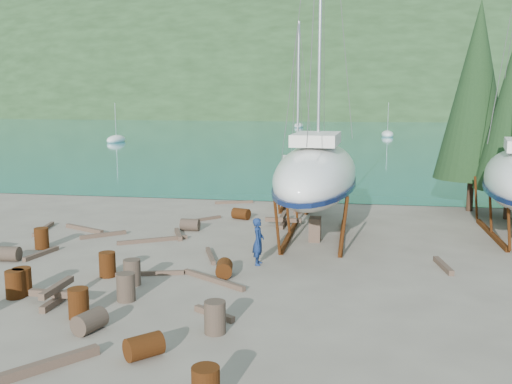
# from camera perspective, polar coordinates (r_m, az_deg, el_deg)

# --- Properties ---
(ground) EXTENTS (600.00, 600.00, 0.00)m
(ground) POSITION_cam_1_polar(r_m,az_deg,el_deg) (20.55, -3.41, -8.29)
(ground) COLOR #665D51
(ground) RESTS_ON ground
(bay_water) EXTENTS (700.00, 700.00, 0.00)m
(bay_water) POSITION_cam_1_polar(r_m,az_deg,el_deg) (334.16, 9.11, 8.03)
(bay_water) COLOR #1A7683
(bay_water) RESTS_ON ground
(far_hill) EXTENTS (800.00, 360.00, 110.00)m
(far_hill) POSITION_cam_1_polar(r_m,az_deg,el_deg) (339.16, 9.13, 8.04)
(far_hill) COLOR #1E3118
(far_hill) RESTS_ON ground
(far_house_left) EXTENTS (6.60, 5.60, 5.60)m
(far_house_left) POSITION_cam_1_polar(r_m,az_deg,el_deg) (218.83, -7.43, 8.27)
(far_house_left) COLOR beige
(far_house_left) RESTS_ON ground
(far_house_center) EXTENTS (6.60, 5.60, 5.60)m
(far_house_center) POSITION_cam_1_polar(r_m,az_deg,el_deg) (210.53, 3.14, 8.30)
(far_house_center) COLOR beige
(far_house_center) RESTS_ON ground
(far_house_right) EXTENTS (6.60, 5.60, 5.60)m
(far_house_right) POSITION_cam_1_polar(r_m,az_deg,el_deg) (210.65, 16.91, 7.92)
(far_house_right) COLOR beige
(far_house_right) RESTS_ON ground
(cypress_back_left) EXTENTS (4.14, 4.14, 11.50)m
(cypress_back_left) POSITION_cam_1_polar(r_m,az_deg,el_deg) (33.71, 21.18, 9.42)
(cypress_back_left) COLOR black
(cypress_back_left) RESTS_ON ground
(moored_boat_left) EXTENTS (2.00, 5.00, 6.05)m
(moored_boat_left) POSITION_cam_1_polar(r_m,az_deg,el_deg) (86.48, -13.81, 5.10)
(moored_boat_left) COLOR white
(moored_boat_left) RESTS_ON ground
(moored_boat_mid) EXTENTS (2.00, 5.00, 6.05)m
(moored_boat_mid) POSITION_cam_1_polar(r_m,az_deg,el_deg) (99.40, 13.01, 5.63)
(moored_boat_mid) COLOR white
(moored_boat_mid) RESTS_ON ground
(moored_boat_far) EXTENTS (2.00, 5.00, 6.05)m
(moored_boat_far) POSITION_cam_1_polar(r_m,az_deg,el_deg) (129.81, 4.28, 6.62)
(moored_boat_far) COLOR white
(moored_boat_far) RESTS_ON ground
(large_sailboat_near) EXTENTS (3.91, 11.75, 18.29)m
(large_sailboat_near) POSITION_cam_1_polar(r_m,az_deg,el_deg) (25.49, 6.09, 1.88)
(large_sailboat_near) COLOR white
(large_sailboat_near) RESTS_ON ground
(small_sailboat_shore) EXTENTS (4.13, 6.86, 10.48)m
(small_sailboat_shore) POSITION_cam_1_polar(r_m,az_deg,el_deg) (32.63, 4.08, 1.36)
(small_sailboat_shore) COLOR white
(small_sailboat_shore) RESTS_ON ground
(worker) EXTENTS (0.44, 0.66, 1.79)m
(worker) POSITION_cam_1_polar(r_m,az_deg,el_deg) (21.57, 0.23, -4.96)
(worker) COLOR #122450
(worker) RESTS_ON ground
(drum_0) EXTENTS (0.58, 0.58, 0.88)m
(drum_0) POSITION_cam_1_polar(r_m,az_deg,el_deg) (19.68, -22.96, -8.49)
(drum_0) COLOR #5B2A0F
(drum_0) RESTS_ON ground
(drum_1) EXTENTS (0.82, 1.01, 0.58)m
(drum_1) POSITION_cam_1_polar(r_m,az_deg,el_deg) (16.32, -16.29, -12.31)
(drum_1) COLOR #2D2823
(drum_1) RESTS_ON ground
(drum_3) EXTENTS (0.58, 0.58, 0.88)m
(drum_3) POSITION_cam_1_polar(r_m,az_deg,el_deg) (17.29, -17.32, -10.59)
(drum_3) COLOR #5B2A0F
(drum_3) RESTS_ON ground
(drum_4) EXTENTS (1.02, 0.84, 0.58)m
(drum_4) POSITION_cam_1_polar(r_m,az_deg,el_deg) (29.79, -1.51, -2.19)
(drum_4) COLOR #5B2A0F
(drum_4) RESTS_ON ground
(drum_5) EXTENTS (0.58, 0.58, 0.88)m
(drum_5) POSITION_cam_1_polar(r_m,az_deg,el_deg) (19.79, -12.29, -7.86)
(drum_5) COLOR #2D2823
(drum_5) RESTS_ON ground
(drum_6) EXTENTS (0.73, 0.97, 0.58)m
(drum_6) POSITION_cam_1_polar(r_m,az_deg,el_deg) (20.32, -3.20, -7.64)
(drum_6) COLOR #5B2A0F
(drum_6) RESTS_ON ground
(drum_8) EXTENTS (0.58, 0.58, 0.88)m
(drum_8) POSITION_cam_1_polar(r_m,az_deg,el_deg) (25.57, -20.65, -4.36)
(drum_8) COLOR #5B2A0F
(drum_8) RESTS_ON ground
(drum_9) EXTENTS (0.88, 0.58, 0.58)m
(drum_9) POSITION_cam_1_polar(r_m,az_deg,el_deg) (27.38, -6.61, -3.27)
(drum_9) COLOR #2D2823
(drum_9) RESTS_ON ground
(drum_10) EXTENTS (0.58, 0.58, 0.88)m
(drum_10) POSITION_cam_1_polar(r_m,az_deg,el_deg) (19.88, -22.34, -8.26)
(drum_10) COLOR #5B2A0F
(drum_10) RESTS_ON ground
(drum_12) EXTENTS (1.03, 1.04, 0.58)m
(drum_12) POSITION_cam_1_polar(r_m,az_deg,el_deg) (14.50, -11.13, -14.91)
(drum_12) COLOR #5B2A0F
(drum_12) RESTS_ON ground
(drum_14) EXTENTS (0.58, 0.58, 0.88)m
(drum_14) POSITION_cam_1_polar(r_m,az_deg,el_deg) (20.91, -14.64, -7.02)
(drum_14) COLOR #5B2A0F
(drum_14) RESTS_ON ground
(drum_15) EXTENTS (0.92, 0.65, 0.58)m
(drum_15) POSITION_cam_1_polar(r_m,az_deg,el_deg) (24.13, -23.54, -5.69)
(drum_15) COLOR #2D2823
(drum_15) RESTS_ON ground
(drum_16) EXTENTS (0.58, 0.58, 0.88)m
(drum_16) POSITION_cam_1_polar(r_m,az_deg,el_deg) (18.33, -12.87, -9.26)
(drum_16) COLOR #2D2823
(drum_16) RESTS_ON ground
(drum_17) EXTENTS (0.58, 0.58, 0.88)m
(drum_17) POSITION_cam_1_polar(r_m,az_deg,el_deg) (15.59, -4.12, -12.39)
(drum_17) COLOR #2D2823
(drum_17) RESTS_ON ground
(timber_0) EXTENTS (1.60, 1.77, 0.14)m
(timber_0) POSITION_cam_1_polar(r_m,az_deg,el_deg) (29.58, -5.37, -2.74)
(timber_0) COLOR brown
(timber_0) RESTS_ON ground
(timber_1) EXTENTS (0.49, 1.98, 0.19)m
(timber_1) POSITION_cam_1_polar(r_m,az_deg,el_deg) (22.40, 18.23, -7.01)
(timber_1) COLOR brown
(timber_1) RESTS_ON ground
(timber_2) EXTENTS (2.40, 1.27, 0.19)m
(timber_2) POSITION_cam_1_polar(r_m,az_deg,el_deg) (28.44, -16.80, -3.54)
(timber_2) COLOR brown
(timber_2) RESTS_ON ground
(timber_3) EXTENTS (2.55, 0.86, 0.15)m
(timber_3) POSITION_cam_1_polar(r_m,az_deg,el_deg) (20.82, -10.85, -8.00)
(timber_3) COLOR brown
(timber_3) RESTS_ON ground
(timber_4) EXTENTS (1.70, 1.53, 0.17)m
(timber_4) POSITION_cam_1_polar(r_m,az_deg,el_deg) (26.98, -15.02, -4.16)
(timber_4) COLOR brown
(timber_4) RESTS_ON ground
(timber_5) EXTENTS (2.54, 1.75, 0.16)m
(timber_5) POSITION_cam_1_polar(r_m,az_deg,el_deg) (19.80, -4.28, -8.74)
(timber_5) COLOR brown
(timber_5) RESTS_ON ground
(timber_6) EXTENTS (1.10, 1.86, 0.19)m
(timber_6) POSITION_cam_1_polar(r_m,az_deg,el_deg) (31.89, 4.89, -1.82)
(timber_6) COLOR brown
(timber_6) RESTS_ON ground
(timber_7) EXTENTS (1.37, 0.92, 0.17)m
(timber_7) POSITION_cam_1_polar(r_m,az_deg,el_deg) (16.81, -4.20, -12.05)
(timber_7) COLOR brown
(timber_7) RESTS_ON ground
(timber_8) EXTENTS (0.91, 1.84, 0.19)m
(timber_8) POSITION_cam_1_polar(r_m,az_deg,el_deg) (26.37, -7.78, -4.21)
(timber_8) COLOR brown
(timber_8) RESTS_ON ground
(timber_9) EXTENTS (2.22, 0.93, 0.15)m
(timber_9) POSITION_cam_1_polar(r_m,az_deg,el_deg) (34.36, -2.20, -1.03)
(timber_9) COLOR brown
(timber_9) RESTS_ON ground
(timber_10) EXTENTS (2.73, 1.77, 0.16)m
(timber_10) POSITION_cam_1_polar(r_m,az_deg,el_deg) (25.53, -10.29, -4.75)
(timber_10) COLOR brown
(timber_10) RESTS_ON ground
(timber_11) EXTENTS (0.92, 2.10, 0.15)m
(timber_11) POSITION_cam_1_polar(r_m,az_deg,el_deg) (22.76, -4.58, -6.37)
(timber_11) COLOR brown
(timber_11) RESTS_ON ground
(timber_12) EXTENTS (0.51, 1.92, 0.17)m
(timber_12) POSITION_cam_1_polar(r_m,az_deg,el_deg) (24.50, -20.68, -5.79)
(timber_12) COLOR brown
(timber_12) RESTS_ON ground
(timber_16) EXTENTS (1.84, 2.26, 0.23)m
(timber_16) POSITION_cam_1_polar(r_m,az_deg,el_deg) (14.57, -20.46, -15.98)
(timber_16) COLOR brown
(timber_16) RESTS_ON ground
(timber_17) EXTENTS (0.66, 2.60, 0.16)m
(timber_17) POSITION_cam_1_polar(r_m,az_deg,el_deg) (29.08, -20.48, -3.48)
(timber_17) COLOR brown
(timber_17) RESTS_ON ground
(timber_pile_fore) EXTENTS (1.80, 1.80, 0.60)m
(timber_pile_fore) POSITION_cam_1_polar(r_m,az_deg,el_deg) (18.74, -19.26, -9.59)
(timber_pile_fore) COLOR brown
(timber_pile_fore) RESTS_ON ground
(timber_pile_aft) EXTENTS (1.80, 1.80, 0.60)m
(timber_pile_aft) POSITION_cam_1_polar(r_m,az_deg,el_deg) (28.25, 2.74, -2.81)
(timber_pile_aft) COLOR brown
(timber_pile_aft) RESTS_ON ground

